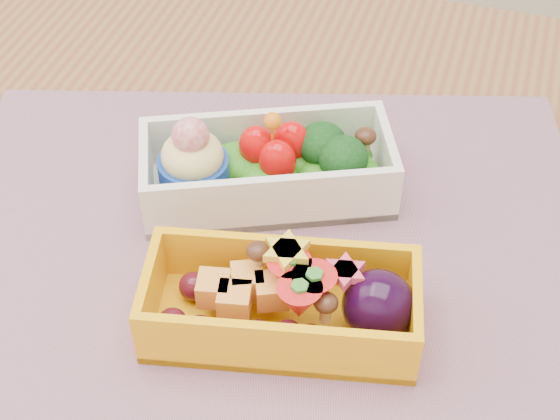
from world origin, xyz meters
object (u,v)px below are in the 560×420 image
(placemat, at_px, (268,249))
(bento_white, at_px, (266,168))
(table, at_px, (248,339))
(bento_yellow, at_px, (287,303))

(placemat, distance_m, bento_white, 0.07)
(table, xyz_separation_m, bento_yellow, (0.05, -0.05, 0.13))
(bento_yellow, bearing_deg, table, 121.20)
(table, xyz_separation_m, placemat, (0.01, 0.01, 0.10))
(placemat, xyz_separation_m, bento_white, (-0.02, 0.06, 0.03))
(table, relative_size, placemat, 2.46)
(table, relative_size, bento_white, 5.73)
(placemat, xyz_separation_m, bento_yellow, (0.03, -0.07, 0.03))
(table, height_order, bento_white, bento_white)
(table, height_order, bento_yellow, bento_yellow)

